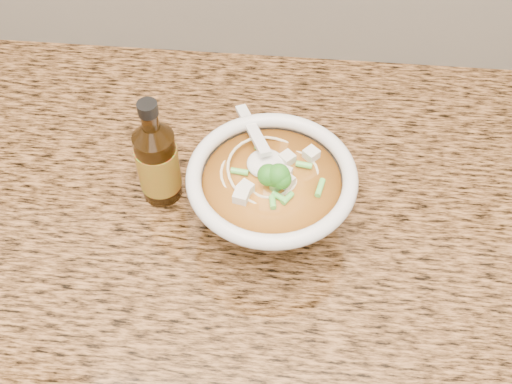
{
  "coord_description": "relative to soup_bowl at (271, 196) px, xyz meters",
  "views": [
    {
      "loc": [
        0.09,
        1.13,
        1.61
      ],
      "look_at": [
        0.05,
        1.64,
        0.96
      ],
      "focal_mm": 45.0,
      "sensor_mm": 36.0,
      "label": 1
    }
  ],
  "objects": [
    {
      "name": "cabinet",
      "position": [
        -0.07,
        0.03,
        -0.52
      ],
      "size": [
        4.0,
        0.65,
        0.86
      ],
      "primitive_type": "cube",
      "color": "#372110",
      "rests_on": "ground"
    },
    {
      "name": "counter_slab",
      "position": [
        -0.07,
        0.03,
        -0.07
      ],
      "size": [
        4.0,
        0.68,
        0.04
      ],
      "primitive_type": "cube",
      "color": "#916035",
      "rests_on": "cabinet"
    },
    {
      "name": "soup_bowl",
      "position": [
        0.0,
        0.0,
        0.0
      ],
      "size": [
        0.22,
        0.24,
        0.12
      ],
      "rotation": [
        0.0,
        0.0,
        0.07
      ],
      "color": "white",
      "rests_on": "counter_slab"
    },
    {
      "name": "hot_sauce_bottle",
      "position": [
        -0.15,
        0.03,
        0.01
      ],
      "size": [
        0.06,
        0.06,
        0.17
      ],
      "rotation": [
        0.0,
        0.0,
        0.11
      ],
      "color": "#381F07",
      "rests_on": "counter_slab"
    }
  ]
}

